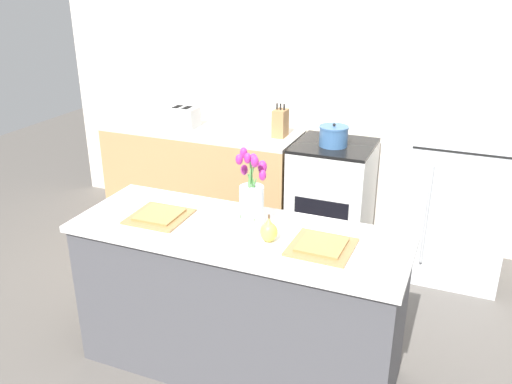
{
  "coord_description": "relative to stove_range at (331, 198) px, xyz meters",
  "views": [
    {
      "loc": [
        1.07,
        -2.33,
        2.16
      ],
      "look_at": [
        0.0,
        0.25,
        1.0
      ],
      "focal_mm": 38.0,
      "sensor_mm": 36.0,
      "label": 1
    }
  ],
  "objects": [
    {
      "name": "back_counter",
      "position": [
        -1.16,
        0.0,
        0.0
      ],
      "size": [
        1.68,
        0.6,
        0.9
      ],
      "color": "tan",
      "rests_on": "ground_plane"
    },
    {
      "name": "ground_plane",
      "position": [
        -0.1,
        -1.6,
        -0.45
      ],
      "size": [
        10.0,
        10.0,
        0.0
      ],
      "primitive_type": "plane",
      "color": "#59544F"
    },
    {
      "name": "plate_setting_right",
      "position": [
        0.36,
        -1.63,
        0.44
      ],
      "size": [
        0.31,
        0.31,
        0.02
      ],
      "color": "olive",
      "rests_on": "kitchen_island"
    },
    {
      "name": "knife_block",
      "position": [
        -0.46,
        0.03,
        0.56
      ],
      "size": [
        0.1,
        0.14,
        0.27
      ],
      "color": "#A37547",
      "rests_on": "back_counter"
    },
    {
      "name": "kitchen_island",
      "position": [
        -0.1,
        -1.6,
        -0.01
      ],
      "size": [
        1.8,
        0.66,
        0.88
      ],
      "color": "#4C4C51",
      "rests_on": "ground_plane"
    },
    {
      "name": "pear_figurine",
      "position": [
        0.1,
        -1.66,
        0.49
      ],
      "size": [
        0.09,
        0.09,
        0.15
      ],
      "color": "#E5CC4C",
      "rests_on": "kitchen_island"
    },
    {
      "name": "back_wall",
      "position": [
        -0.1,
        0.4,
        0.9
      ],
      "size": [
        5.2,
        0.08,
        2.7
      ],
      "color": "silver",
      "rests_on": "ground_plane"
    },
    {
      "name": "plate_setting_left",
      "position": [
        -0.56,
        -1.63,
        0.44
      ],
      "size": [
        0.31,
        0.31,
        0.02
      ],
      "color": "olive",
      "rests_on": "kitchen_island"
    },
    {
      "name": "cooking_pot",
      "position": [
        -0.0,
        -0.04,
        0.53
      ],
      "size": [
        0.22,
        0.22,
        0.18
      ],
      "color": "#386093",
      "rests_on": "stove_range"
    },
    {
      "name": "refrigerator",
      "position": [
        0.95,
        0.0,
        0.4
      ],
      "size": [
        0.68,
        0.67,
        1.69
      ],
      "color": "silver",
      "rests_on": "ground_plane"
    },
    {
      "name": "toaster",
      "position": [
        -1.33,
        -0.01,
        0.54
      ],
      "size": [
        0.28,
        0.18,
        0.17
      ],
      "color": "#B7BABC",
      "rests_on": "back_counter"
    },
    {
      "name": "stove_range",
      "position": [
        0.0,
        0.0,
        0.0
      ],
      "size": [
        0.6,
        0.61,
        0.9
      ],
      "color": "silver",
      "rests_on": "ground_plane"
    },
    {
      "name": "flower_vase",
      "position": [
        -0.05,
        -1.54,
        0.59
      ],
      "size": [
        0.15,
        0.14,
        0.44
      ],
      "color": "silver",
      "rests_on": "kitchen_island"
    }
  ]
}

